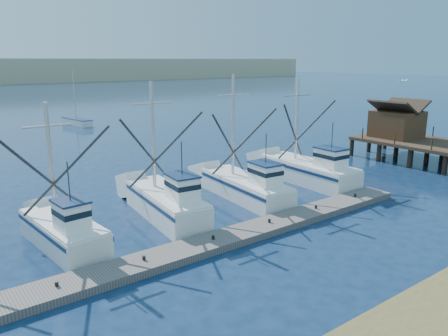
{
  "coord_description": "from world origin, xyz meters",
  "views": [
    {
      "loc": [
        -17.92,
        -12.21,
        9.49
      ],
      "look_at": [
        -2.85,
        8.0,
        3.23
      ],
      "focal_mm": 35.0,
      "sensor_mm": 36.0,
      "label": 1
    }
  ],
  "objects": [
    {
      "name": "sailboat_near",
      "position": [
        3.23,
        52.88,
        0.49
      ],
      "size": [
        2.63,
        6.5,
        8.1
      ],
      "rotation": [
        0.0,
        0.0,
        0.15
      ],
      "color": "white",
      "rests_on": "ground"
    },
    {
      "name": "ground",
      "position": [
        0.0,
        0.0,
        0.0
      ],
      "size": [
        500.0,
        500.0,
        0.0
      ],
      "primitive_type": "plane",
      "color": "#0D223A",
      "rests_on": "ground"
    },
    {
      "name": "flying_gull",
      "position": [
        12.85,
        6.52,
        7.96
      ],
      "size": [
        1.14,
        0.21,
        0.21
      ],
      "color": "white",
      "rests_on": "ground"
    },
    {
      "name": "trawler_fleet",
      "position": [
        -5.09,
        10.16,
        0.97
      ],
      "size": [
        29.34,
        8.73,
        9.48
      ],
      "color": "white",
      "rests_on": "ground"
    },
    {
      "name": "floating_dock",
      "position": [
        -5.71,
        5.12,
        0.2
      ],
      "size": [
        29.52,
        2.3,
        0.39
      ],
      "primitive_type": "cube",
      "rotation": [
        0.0,
        0.0,
        0.01
      ],
      "color": "#67615C",
      "rests_on": "ground"
    },
    {
      "name": "timber_pier",
      "position": [
        21.5,
        8.46,
        2.57
      ],
      "size": [
        7.0,
        20.0,
        8.0
      ],
      "color": "black",
      "rests_on": "ground"
    }
  ]
}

